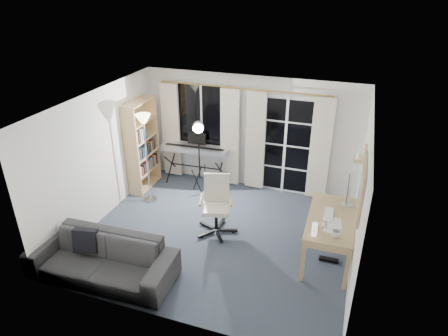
{
  "coord_description": "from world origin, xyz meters",
  "views": [
    {
      "loc": [
        1.99,
        -5.46,
        4.21
      ],
      "look_at": [
        -0.0,
        0.35,
        1.17
      ],
      "focal_mm": 32.0,
      "sensor_mm": 36.0,
      "label": 1
    }
  ],
  "objects_px": {
    "desk": "(331,222)",
    "office_chair": "(216,198)",
    "torchiere_lamp": "(144,133)",
    "keyboard_piano": "(195,149)",
    "mug": "(336,233)",
    "sofa": "(101,253)",
    "monitor": "(349,190)",
    "studio_light": "(199,136)",
    "bookshelf": "(140,148)"
  },
  "relations": [
    {
      "from": "monitor",
      "to": "sofa",
      "type": "xyz_separation_m",
      "value": [
        -3.38,
        -2.02,
        -0.62
      ]
    },
    {
      "from": "desk",
      "to": "studio_light",
      "type": "bearing_deg",
      "value": 154.88
    },
    {
      "from": "office_chair",
      "to": "mug",
      "type": "bearing_deg",
      "value": -34.49
    },
    {
      "from": "keyboard_piano",
      "to": "studio_light",
      "type": "distance_m",
      "value": 0.73
    },
    {
      "from": "studio_light",
      "to": "sofa",
      "type": "bearing_deg",
      "value": -121.03
    },
    {
      "from": "office_chair",
      "to": "sofa",
      "type": "distance_m",
      "value": 2.13
    },
    {
      "from": "studio_light",
      "to": "mug",
      "type": "distance_m",
      "value": 3.35
    },
    {
      "from": "keyboard_piano",
      "to": "sofa",
      "type": "distance_m",
      "value": 3.27
    },
    {
      "from": "studio_light",
      "to": "sofa",
      "type": "height_order",
      "value": "studio_light"
    },
    {
      "from": "bookshelf",
      "to": "keyboard_piano",
      "type": "relative_size",
      "value": 1.3
    },
    {
      "from": "keyboard_piano",
      "to": "mug",
      "type": "distance_m",
      "value": 3.79
    },
    {
      "from": "mug",
      "to": "torchiere_lamp",
      "type": "bearing_deg",
      "value": 162.3
    },
    {
      "from": "monitor",
      "to": "sofa",
      "type": "relative_size",
      "value": 0.25
    },
    {
      "from": "sofa",
      "to": "desk",
      "type": "bearing_deg",
      "value": 24.18
    },
    {
      "from": "bookshelf",
      "to": "desk",
      "type": "bearing_deg",
      "value": -16.87
    },
    {
      "from": "office_chair",
      "to": "monitor",
      "type": "bearing_deg",
      "value": -9.23
    },
    {
      "from": "office_chair",
      "to": "studio_light",
      "type": "bearing_deg",
      "value": 108.99
    },
    {
      "from": "monitor",
      "to": "office_chair",
      "type": "bearing_deg",
      "value": -173.56
    },
    {
      "from": "office_chair",
      "to": "keyboard_piano",
      "type": "bearing_deg",
      "value": 108.02
    },
    {
      "from": "torchiere_lamp",
      "to": "monitor",
      "type": "height_order",
      "value": "torchiere_lamp"
    },
    {
      "from": "office_chair",
      "to": "desk",
      "type": "xyz_separation_m",
      "value": [
        1.97,
        -0.18,
        0.04
      ]
    },
    {
      "from": "torchiere_lamp",
      "to": "office_chair",
      "type": "bearing_deg",
      "value": -17.15
    },
    {
      "from": "desk",
      "to": "bookshelf",
      "type": "bearing_deg",
      "value": 163.24
    },
    {
      "from": "torchiere_lamp",
      "to": "bookshelf",
      "type": "bearing_deg",
      "value": 130.92
    },
    {
      "from": "desk",
      "to": "office_chair",
      "type": "bearing_deg",
      "value": 174.13
    },
    {
      "from": "torchiere_lamp",
      "to": "monitor",
      "type": "xyz_separation_m",
      "value": [
        3.79,
        -0.23,
        -0.42
      ]
    },
    {
      "from": "monitor",
      "to": "sofa",
      "type": "distance_m",
      "value": 3.98
    },
    {
      "from": "bookshelf",
      "to": "mug",
      "type": "bearing_deg",
      "value": -22.74
    },
    {
      "from": "keyboard_piano",
      "to": "monitor",
      "type": "xyz_separation_m",
      "value": [
        3.19,
        -1.23,
        0.25
      ]
    },
    {
      "from": "bookshelf",
      "to": "sofa",
      "type": "relative_size",
      "value": 0.86
    },
    {
      "from": "office_chair",
      "to": "monitor",
      "type": "height_order",
      "value": "monitor"
    },
    {
      "from": "desk",
      "to": "monitor",
      "type": "xyz_separation_m",
      "value": [
        0.2,
        0.45,
        0.38
      ]
    },
    {
      "from": "bookshelf",
      "to": "sofa",
      "type": "bearing_deg",
      "value": -73.97
    },
    {
      "from": "torchiere_lamp",
      "to": "office_chair",
      "type": "distance_m",
      "value": 1.89
    },
    {
      "from": "keyboard_piano",
      "to": "studio_light",
      "type": "bearing_deg",
      "value": -60.9
    },
    {
      "from": "mug",
      "to": "sofa",
      "type": "bearing_deg",
      "value": -161.94
    },
    {
      "from": "desk",
      "to": "monitor",
      "type": "relative_size",
      "value": 2.61
    },
    {
      "from": "keyboard_piano",
      "to": "bookshelf",
      "type": "bearing_deg",
      "value": -155.39
    },
    {
      "from": "monitor",
      "to": "desk",
      "type": "bearing_deg",
      "value": -114.28
    },
    {
      "from": "torchiere_lamp",
      "to": "sofa",
      "type": "distance_m",
      "value": 2.51
    },
    {
      "from": "bookshelf",
      "to": "mug",
      "type": "height_order",
      "value": "bookshelf"
    },
    {
      "from": "office_chair",
      "to": "monitor",
      "type": "xyz_separation_m",
      "value": [
        2.17,
        0.27,
        0.43
      ]
    },
    {
      "from": "torchiere_lamp",
      "to": "sofa",
      "type": "height_order",
      "value": "torchiere_lamp"
    },
    {
      "from": "monitor",
      "to": "mug",
      "type": "xyz_separation_m",
      "value": [
        -0.1,
        -0.95,
        -0.23
      ]
    },
    {
      "from": "torchiere_lamp",
      "to": "keyboard_piano",
      "type": "bearing_deg",
      "value": 59.21
    },
    {
      "from": "studio_light",
      "to": "keyboard_piano",
      "type": "bearing_deg",
      "value": 100.13
    },
    {
      "from": "torchiere_lamp",
      "to": "desk",
      "type": "relative_size",
      "value": 1.28
    },
    {
      "from": "desk",
      "to": "monitor",
      "type": "height_order",
      "value": "monitor"
    },
    {
      "from": "office_chair",
      "to": "torchiere_lamp",
      "type": "bearing_deg",
      "value": 146.49
    },
    {
      "from": "studio_light",
      "to": "office_chair",
      "type": "bearing_deg",
      "value": -76.45
    }
  ]
}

